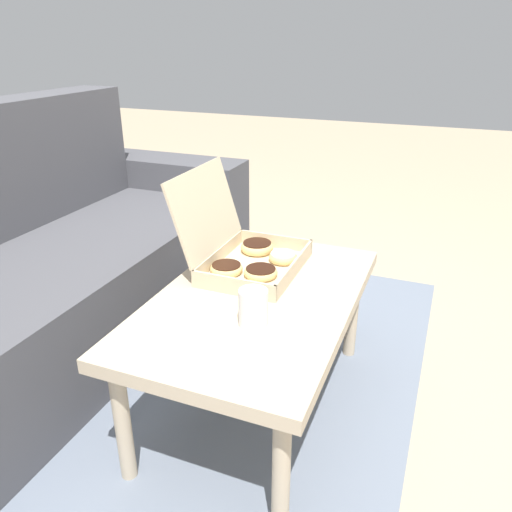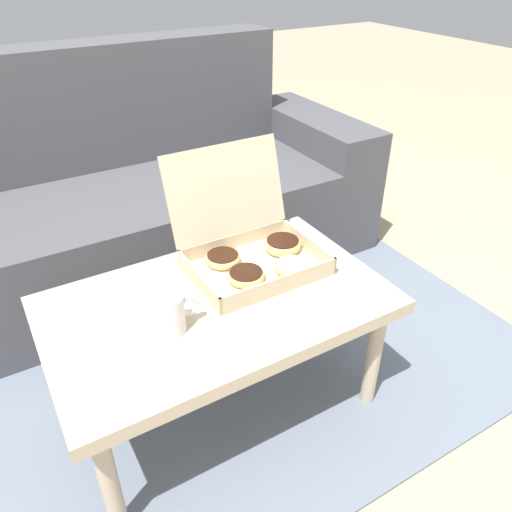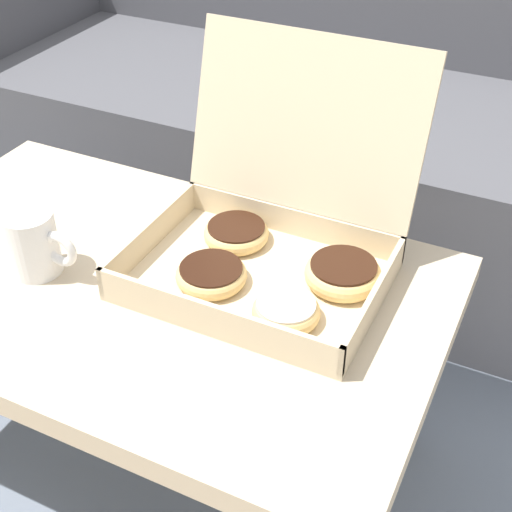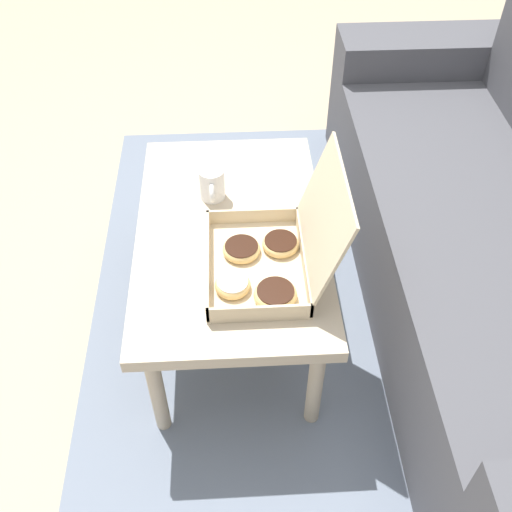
# 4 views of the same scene
# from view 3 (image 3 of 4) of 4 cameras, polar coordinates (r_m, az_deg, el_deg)

# --- Properties ---
(ground_plane) EXTENTS (12.00, 12.00, 0.00)m
(ground_plane) POSITION_cam_3_polar(r_m,az_deg,el_deg) (1.46, -5.08, -12.25)
(ground_plane) COLOR tan
(area_rug) EXTENTS (2.23, 1.81, 0.01)m
(area_rug) POSITION_cam_3_polar(r_m,az_deg,el_deg) (1.64, 0.15, -5.06)
(area_rug) COLOR slate
(area_rug) RESTS_ON ground_plane
(couch) EXTENTS (2.11, 0.76, 0.91)m
(couch) POSITION_cam_3_polar(r_m,az_deg,el_deg) (1.85, 6.77, 11.11)
(couch) COLOR #4C4C51
(couch) RESTS_ON ground_plane
(coffee_table) EXTENTS (0.92, 0.56, 0.42)m
(coffee_table) POSITION_cam_3_polar(r_m,az_deg,el_deg) (1.14, -8.89, -3.58)
(coffee_table) COLOR #C6B293
(coffee_table) RESTS_ON ground_plane
(pastry_box) EXTENTS (0.38, 0.36, 0.32)m
(pastry_box) POSITION_cam_3_polar(r_m,az_deg,el_deg) (1.08, 1.54, 1.20)
(pastry_box) COLOR beige
(pastry_box) RESTS_ON coffee_table
(coffee_mug) EXTENTS (0.12, 0.08, 0.10)m
(coffee_mug) POSITION_cam_3_polar(r_m,az_deg,el_deg) (1.13, -17.32, 0.98)
(coffee_mug) COLOR white
(coffee_mug) RESTS_ON coffee_table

